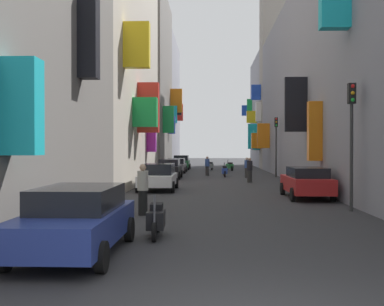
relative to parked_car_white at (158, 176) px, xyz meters
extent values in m
plane|color=#2D2D30|center=(3.46, 10.41, -0.76)|extent=(140.00, 140.00, 0.00)
cube|color=black|center=(-1.23, -9.86, 5.40)|extent=(0.63, 0.63, 2.98)
cube|color=#19B2BF|center=(-1.17, -15.53, 2.45)|extent=(0.75, 0.59, 2.08)
cube|color=#B2A899|center=(-4.54, 4.35, 8.30)|extent=(6.00, 17.60, 18.12)
cube|color=green|center=(-0.85, 0.95, 3.60)|extent=(1.38, 0.63, 1.66)
cube|color=red|center=(-0.90, 2.68, 4.01)|extent=(1.28, 0.57, 3.02)
cube|color=purple|center=(-1.23, 6.63, 2.34)|extent=(0.63, 0.56, 2.10)
cube|color=yellow|center=(-0.88, -1.87, 6.79)|extent=(1.32, 0.59, 2.30)
cube|color=slate|center=(-4.54, 21.14, 8.00)|extent=(6.00, 12.36, 17.52)
cube|color=green|center=(-1.03, 17.31, 4.19)|extent=(1.02, 0.36, 2.47)
cube|color=orange|center=(-0.90, 25.34, 6.74)|extent=(1.27, 0.53, 2.56)
cube|color=blue|center=(-1.20, 23.20, 3.96)|extent=(0.67, 0.62, 1.82)
cube|color=#19B2BF|center=(-1.16, 24.76, 5.19)|extent=(0.76, 0.47, 1.86)
cube|color=gray|center=(-4.54, 33.87, 7.21)|extent=(6.00, 13.09, 15.94)
cube|color=red|center=(-1.09, 33.08, 6.05)|extent=(0.90, 0.50, 2.11)
cube|color=black|center=(-1.11, 30.66, 6.34)|extent=(0.85, 0.46, 1.61)
cube|color=gray|center=(11.46, 2.70, 5.87)|extent=(6.00, 44.58, 13.25)
cube|color=#19B2BF|center=(7.87, -6.46, 7.06)|extent=(1.17, 0.61, 1.42)
cube|color=orange|center=(8.12, -1.80, 2.41)|extent=(0.68, 0.52, 2.98)
cube|color=black|center=(7.81, 1.78, 4.08)|extent=(1.29, 0.41, 3.16)
cube|color=orange|center=(7.88, 18.94, 2.73)|extent=(1.16, 0.39, 2.34)
cube|color=gray|center=(11.46, 26.67, 9.25)|extent=(6.00, 3.36, 20.02)
cube|color=#19B2BF|center=(8.07, 27.72, 2.48)|extent=(0.78, 0.54, 2.30)
cube|color=white|center=(8.16, 26.19, 5.56)|extent=(0.60, 0.62, 2.10)
cube|color=orange|center=(7.92, 26.50, 2.38)|extent=(1.07, 0.59, 1.71)
cube|color=blue|center=(7.93, 26.77, 7.78)|extent=(1.06, 0.48, 1.68)
cube|color=gray|center=(11.46, 34.38, 6.07)|extent=(6.00, 12.07, 13.66)
cube|color=blue|center=(7.82, 39.40, 6.77)|extent=(1.28, 0.43, 1.43)
cube|color=green|center=(8.13, 38.00, 7.31)|extent=(0.66, 0.62, 1.76)
cube|color=#19B2BF|center=(7.91, 30.79, 2.96)|extent=(1.10, 0.41, 3.02)
cube|color=yellow|center=(7.84, 31.38, 5.33)|extent=(1.23, 0.59, 1.45)
cube|color=purple|center=(8.13, 30.97, 2.57)|extent=(0.66, 0.54, 2.46)
cube|color=white|center=(0.00, -0.07, -0.18)|extent=(1.84, 4.15, 0.57)
cube|color=black|center=(0.00, 0.14, 0.40)|extent=(1.62, 2.33, 0.58)
cylinder|color=black|center=(0.92, -1.44, -0.46)|extent=(0.18, 0.60, 0.60)
cylinder|color=black|center=(-0.92, -1.44, -0.46)|extent=(0.18, 0.60, 0.60)
cylinder|color=black|center=(0.92, 1.30, -0.46)|extent=(0.18, 0.60, 0.60)
cylinder|color=black|center=(-0.92, 1.30, -0.46)|extent=(0.18, 0.60, 0.60)
cube|color=slate|center=(-0.38, 17.93, -0.18)|extent=(1.76, 4.41, 0.55)
cube|color=black|center=(-0.38, 18.16, 0.34)|extent=(1.55, 2.47, 0.49)
cylinder|color=black|center=(0.51, 16.48, -0.46)|extent=(0.18, 0.60, 0.60)
cylinder|color=black|center=(-1.26, 16.48, -0.46)|extent=(0.18, 0.60, 0.60)
cylinder|color=black|center=(0.51, 19.39, -0.46)|extent=(0.18, 0.60, 0.60)
cylinder|color=black|center=(-1.26, 19.39, -0.46)|extent=(0.18, 0.60, 0.60)
cube|color=#236638|center=(-0.30, 24.51, -0.12)|extent=(1.69, 3.92, 0.67)
cube|color=black|center=(-0.30, 24.71, 0.49)|extent=(1.49, 2.20, 0.55)
cylinder|color=black|center=(0.55, 23.21, -0.46)|extent=(0.18, 0.60, 0.60)
cylinder|color=black|center=(-1.15, 23.21, -0.46)|extent=(0.18, 0.60, 0.60)
cylinder|color=black|center=(0.55, 25.80, -0.46)|extent=(0.18, 0.60, 0.60)
cylinder|color=black|center=(-1.15, 25.80, -0.46)|extent=(0.18, 0.60, 0.60)
cube|color=#B21E1E|center=(7.32, -3.68, -0.12)|extent=(1.74, 4.42, 0.68)
cube|color=black|center=(7.32, -3.90, 0.45)|extent=(1.53, 2.47, 0.45)
cylinder|color=black|center=(6.45, -2.22, -0.46)|extent=(0.18, 0.60, 0.60)
cylinder|color=black|center=(8.19, -2.22, -0.46)|extent=(0.18, 0.60, 0.60)
cylinder|color=black|center=(6.45, -5.14, -0.46)|extent=(0.18, 0.60, 0.60)
cylinder|color=black|center=(8.19, -5.14, -0.46)|extent=(0.18, 0.60, 0.60)
cube|color=navy|center=(-0.04, -15.43, -0.14)|extent=(1.84, 4.41, 0.65)
cube|color=black|center=(-0.04, -15.20, 0.45)|extent=(1.62, 2.47, 0.52)
cylinder|color=black|center=(0.88, -16.88, -0.46)|extent=(0.18, 0.60, 0.60)
cylinder|color=black|center=(-0.96, -16.88, -0.46)|extent=(0.18, 0.60, 0.60)
cylinder|color=black|center=(0.88, -13.97, -0.46)|extent=(0.18, 0.60, 0.60)
cylinder|color=black|center=(-0.96, -13.97, -0.46)|extent=(0.18, 0.60, 0.60)
cube|color=black|center=(-0.26, 9.60, -0.13)|extent=(1.66, 4.04, 0.66)
cube|color=black|center=(-0.26, 9.80, 0.46)|extent=(1.46, 2.26, 0.51)
cylinder|color=black|center=(0.57, 8.26, -0.46)|extent=(0.18, 0.60, 0.60)
cylinder|color=black|center=(-1.10, 8.26, -0.46)|extent=(0.18, 0.60, 0.60)
cylinder|color=black|center=(0.57, 10.93, -0.46)|extent=(0.18, 0.60, 0.60)
cylinder|color=black|center=(-1.10, 10.93, -0.46)|extent=(0.18, 0.60, 0.60)
cube|color=black|center=(1.47, -13.33, -0.29)|extent=(0.49, 1.05, 0.45)
cube|color=black|center=(1.46, -13.14, 0.01)|extent=(0.34, 0.57, 0.16)
cylinder|color=#4C4C51|center=(1.49, -13.85, 0.03)|extent=(0.07, 0.28, 0.68)
cylinder|color=black|center=(1.49, -13.98, -0.52)|extent=(0.12, 0.48, 0.48)
cylinder|color=black|center=(1.44, -12.68, -0.52)|extent=(0.12, 0.48, 0.48)
cube|color=#287F3D|center=(4.80, 22.15, -0.29)|extent=(0.77, 1.27, 0.45)
cube|color=black|center=(4.87, 21.93, 0.01)|extent=(0.47, 0.63, 0.16)
cylinder|color=#4C4C51|center=(4.63, 22.72, 0.03)|extent=(0.14, 0.28, 0.68)
cylinder|color=black|center=(4.58, 22.86, -0.52)|extent=(0.24, 0.49, 0.48)
cylinder|color=black|center=(5.02, 21.43, -0.52)|extent=(0.24, 0.49, 0.48)
cube|color=#2D4CAD|center=(4.00, 12.37, -0.29)|extent=(0.45, 1.14, 0.45)
cube|color=black|center=(4.01, 12.15, 0.01)|extent=(0.33, 0.56, 0.16)
cylinder|color=#4C4C51|center=(4.00, 12.93, 0.03)|extent=(0.06, 0.27, 0.68)
cylinder|color=black|center=(3.99, 13.08, -0.52)|extent=(0.11, 0.48, 0.48)
cylinder|color=black|center=(4.01, 11.65, -0.52)|extent=(0.11, 0.48, 0.48)
cube|color=#ADADB2|center=(2.78, 22.79, -0.29)|extent=(0.78, 1.24, 0.45)
cube|color=black|center=(2.85, 23.00, 0.01)|extent=(0.48, 0.63, 0.16)
cylinder|color=#4C4C51|center=(2.60, 22.24, 0.03)|extent=(0.14, 0.28, 0.68)
cylinder|color=black|center=(2.56, 22.10, -0.52)|extent=(0.24, 0.49, 0.48)
cylinder|color=black|center=(3.01, 23.48, -0.52)|extent=(0.24, 0.49, 0.48)
cylinder|color=#2D2D2D|center=(5.68, 10.67, -0.38)|extent=(0.45, 0.45, 0.76)
cylinder|color=#335199|center=(5.68, 10.67, 0.31)|extent=(0.54, 0.54, 0.61)
sphere|color=tan|center=(5.68, 10.67, 0.71)|extent=(0.21, 0.21, 0.21)
cylinder|color=#2B2B2B|center=(5.49, 5.87, -0.35)|extent=(0.44, 0.44, 0.81)
cylinder|color=black|center=(5.49, 5.87, 0.37)|extent=(0.52, 0.52, 0.64)
sphere|color=tan|center=(5.49, 5.87, 0.80)|extent=(0.22, 0.22, 0.22)
cylinder|color=#2E2E2E|center=(2.59, 13.53, -0.37)|extent=(0.44, 0.44, 0.78)
cylinder|color=#335199|center=(2.59, 13.53, 0.33)|extent=(0.52, 0.52, 0.62)
sphere|color=tan|center=(2.59, 13.53, 0.74)|extent=(0.21, 0.21, 0.21)
cylinder|color=black|center=(0.55, -9.47, -0.33)|extent=(0.34, 0.34, 0.86)
cylinder|color=#B2AD9E|center=(0.55, -9.47, 0.44)|extent=(0.41, 0.41, 0.68)
sphere|color=tan|center=(0.55, -9.47, 0.89)|extent=(0.23, 0.23, 0.23)
cylinder|color=#2D2D2D|center=(8.05, -8.17, 1.21)|extent=(0.12, 0.12, 3.94)
cube|color=black|center=(8.05, -8.17, 3.56)|extent=(0.26, 0.26, 0.75)
sphere|color=red|center=(8.05, -8.31, 3.81)|extent=(0.14, 0.14, 0.14)
sphere|color=orange|center=(8.05, -8.31, 3.56)|extent=(0.14, 0.14, 0.14)
sphere|color=green|center=(8.05, -8.31, 3.31)|extent=(0.14, 0.14, 0.14)
cylinder|color=#2D2D2D|center=(8.07, 11.70, 1.24)|extent=(0.12, 0.12, 4.00)
cube|color=black|center=(8.07, 11.70, 3.61)|extent=(0.26, 0.26, 0.75)
sphere|color=red|center=(8.07, 11.56, 3.86)|extent=(0.14, 0.14, 0.14)
sphere|color=orange|center=(8.07, 11.56, 3.61)|extent=(0.14, 0.14, 0.14)
sphere|color=green|center=(8.07, 11.56, 3.36)|extent=(0.14, 0.14, 0.14)
camera|label=1|loc=(2.90, -25.37, 1.56)|focal=43.43mm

